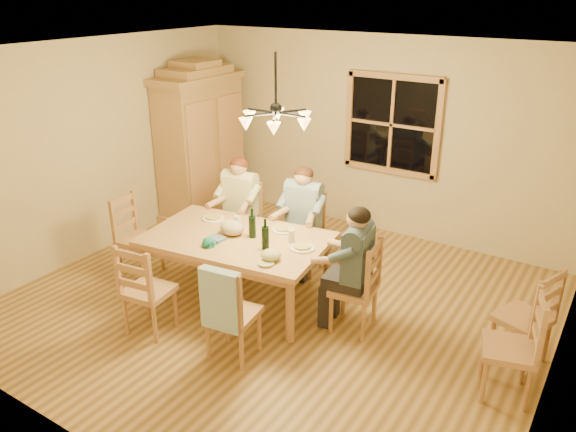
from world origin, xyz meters
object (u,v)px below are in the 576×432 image
Objects in this scene: chair_far_left at (241,235)px; wine_bottle_a at (252,223)px; chair_far_right at (303,248)px; adult_plaid_man at (303,207)px; chair_spare_back at (520,332)px; armoire at (201,147)px; adult_woman at (239,196)px; chandelier at (276,118)px; child at (212,275)px; adult_slate_man at (356,254)px; chair_spare_front at (506,364)px; dining_table at (237,245)px; chair_near_right at (234,327)px; chair_end_left at (140,251)px; wine_bottle_b at (265,234)px; chair_end_right at (353,302)px; chair_near_left at (150,304)px.

chair_far_left is 1.24m from wine_bottle_a.
adult_plaid_man is at bearing 180.00° from chair_far_right.
adult_plaid_man reaches higher than chair_spare_back.
armoire reaches higher than adult_woman.
adult_plaid_man is at bearing 100.65° from chair_spare_back.
armoire is 2.32× the size of chair_spare_back.
chandelier reaches higher than child.
adult_slate_man is 1.65m from chair_spare_front.
adult_woman reaches higher than chair_far_right.
adult_plaid_man is at bearing 74.96° from dining_table.
adult_woman is 1.03× the size of child.
adult_slate_man reaches higher than chair_far_right.
adult_woman and adult_plaid_man have the same top height.
chair_far_left is at bearing 59.37° from chair_spare_front.
chair_far_left is at bearing 63.43° from adult_slate_man.
adult_plaid_man is (0.00, 0.00, 0.54)m from chair_far_right.
chair_near_right is 2.05m from chair_end_left.
chandelier is at bearing 84.50° from adult_slate_man.
chair_far_left is at bearing 138.34° from wine_bottle_b.
chair_end_right is at bearing 7.34° from dining_table.
wine_bottle_b is (1.03, -0.92, 0.62)m from chair_far_left.
chair_far_right is 2.66m from chair_spare_back.
dining_table is (-0.43, -0.14, -1.41)m from chandelier.
wine_bottle_a is (-1.19, -0.08, 0.08)m from adult_slate_man.
wine_bottle_b is (0.28, -0.16, 0.00)m from wine_bottle_a.
chair_far_right is 1.16× the size of child.
chair_spare_back is (4.87, -1.22, -0.75)m from armoire.
chair_spare_front is at bearing -20.05° from armoire.
adult_plaid_man is 2.71m from chair_spare_back.
chair_far_left is 1.00× the size of chair_spare_back.
armoire is at bearing -26.58° from adult_plaid_man.
chair_far_right is (-0.17, 0.82, -1.77)m from chandelier.
wine_bottle_b is (-0.91, -0.24, 0.62)m from chair_end_right.
dining_table is 1.01m from adult_plaid_man.
chair_near_right is (0.17, -0.99, -1.77)m from chandelier.
chair_end_right is at bearing 4.04° from wine_bottle_a.
wine_bottle_a is (1.49, 0.26, 0.62)m from chair_end_left.
chandelier is at bearing 94.72° from adult_plaid_man.
chair_near_left is 3.38m from chair_spare_front.
chair_end_right is 1.16× the size of child.
armoire reaches higher than chair_end_left.
adult_woman is at bearing 125.24° from dining_table.
adult_slate_man is at bearing 14.87° from wine_bottle_b.
chandelier is 1.49m from dining_table.
chair_spare_front is (2.45, 0.03, -0.62)m from wine_bottle_b.
adult_plaid_man reaches higher than wine_bottle_b.
wine_bottle_b reaches higher than chair_spare_back.
chair_far_left is at bearing 136.74° from chair_end_left.
chair_far_left is 1.00× the size of chair_far_right.
chair_near_left and chair_spare_back have the same top height.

